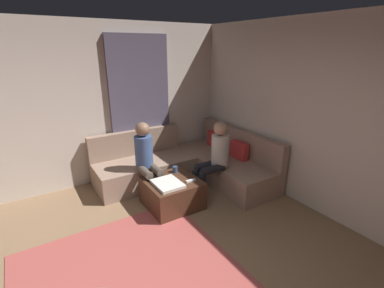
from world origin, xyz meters
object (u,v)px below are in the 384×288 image
object	(u,v)px
coffee_mug	(175,169)
person_on_couch_back	(215,156)
game_remote	(191,181)
person_on_couch_side	(147,158)
ottoman	(172,193)
sectional_couch	(190,164)

from	to	relation	value
coffee_mug	person_on_couch_back	size ratio (longest dim) A/B	0.08
game_remote	person_on_couch_side	xyz separation A→B (m)	(-0.65, -0.40, 0.23)
ottoman	person_on_couch_back	xyz separation A→B (m)	(0.03, 0.77, 0.45)
ottoman	person_on_couch_back	world-z (taller)	person_on_couch_back
game_remote	sectional_couch	bearing A→B (deg)	148.41
person_on_couch_back	coffee_mug	bearing A→B (deg)	66.91
ottoman	game_remote	distance (m)	0.36
coffee_mug	game_remote	xyz separation A→B (m)	(0.40, 0.04, -0.04)
coffee_mug	person_on_couch_back	distance (m)	0.67
ottoman	game_remote	world-z (taller)	game_remote
coffee_mug	person_on_couch_side	xyz separation A→B (m)	(-0.25, -0.36, 0.19)
coffee_mug	game_remote	world-z (taller)	coffee_mug
game_remote	ottoman	bearing A→B (deg)	-129.29
game_remote	person_on_couch_back	xyz separation A→B (m)	(-0.15, 0.55, 0.23)
sectional_couch	game_remote	xyz separation A→B (m)	(0.80, -0.49, 0.15)
game_remote	coffee_mug	bearing A→B (deg)	-174.29
ottoman	coffee_mug	xyz separation A→B (m)	(-0.22, 0.18, 0.26)
coffee_mug	game_remote	distance (m)	0.40
game_remote	person_on_couch_back	size ratio (longest dim) A/B	0.12
sectional_couch	coffee_mug	xyz separation A→B (m)	(0.40, -0.53, 0.19)
ottoman	coffee_mug	world-z (taller)	coffee_mug
ottoman	sectional_couch	bearing A→B (deg)	131.09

